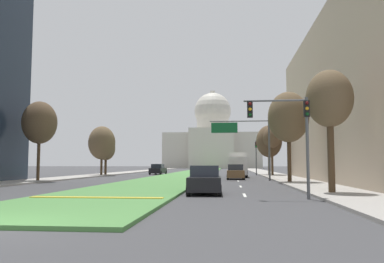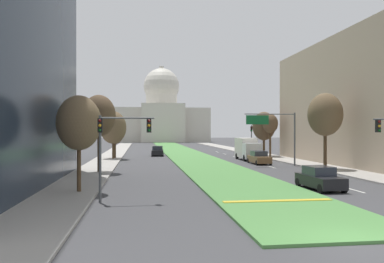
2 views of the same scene
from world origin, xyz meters
The scene contains 21 objects.
ground_plane centered at (0.00, 67.94, 0.00)m, with size 298.96×298.96×0.00m, color #3D3D3F.
grass_median centered at (0.00, 61.15, 0.07)m, with size 7.32×122.30×0.14m, color #4C8442.
median_curb_nose centered at (0.00, 8.31, 0.16)m, with size 6.59×0.50×0.04m, color gold.
lane_dashes_right centered at (7.28, 38.60, 0.00)m, with size 0.16×52.44×0.01m.
sidewalk_left centered at (-12.91, 54.36, 0.07)m, with size 4.00×122.30×0.15m, color #9E9991.
sidewalk_right centered at (12.91, 54.36, 0.07)m, with size 4.00×122.30×0.15m, color #9E9991.
capitol_building centered at (0.00, 135.12, 10.34)m, with size 35.70×22.21×29.40m.
traffic_light_near_left centered at (-9.56, 9.82, 3.80)m, with size 3.34×0.35×5.20m.
traffic_light_far_right centered at (10.41, 48.90, 3.31)m, with size 0.28×0.35×5.20m.
overhead_guide_sign centered at (8.19, 31.17, 4.68)m, with size 6.38×0.20×6.50m.
street_tree_left_near centered at (-12.20, 13.54, 4.80)m, with size 3.01×3.01×6.71m.
street_tree_left_mid centered at (-12.20, 26.12, 5.78)m, with size 3.35×3.35×7.91m.
street_tree_right_mid centered at (11.86, 25.90, 6.02)m, with size 3.73×3.73×8.39m.
street_tree_left_far centered at (-12.07, 44.40, 4.76)m, with size 3.88×3.88×7.19m.
street_tree_right_far centered at (12.39, 45.23, 5.36)m, with size 2.46×2.46×6.98m.
street_tree_left_distant centered at (-11.93, 45.88, 3.96)m, with size 2.77×2.77×5.72m.
street_tree_right_distant centered at (12.27, 47.97, 5.03)m, with size 3.79×3.79×7.42m.
sedan_lead_stopped centered at (4.96, 13.12, 0.79)m, with size 2.09×4.45×1.68m.
sedan_midblock centered at (7.08, 34.26, 0.79)m, with size 1.98×4.64×1.69m.
sedan_distant centered at (-5.17, 51.92, 0.80)m, with size 2.26×4.60×1.70m.
box_truck_delivery centered at (7.44, 40.96, 1.68)m, with size 2.40×6.40×3.20m.
Camera 2 is at (-8.02, -13.34, 4.29)m, focal length 35.80 mm.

